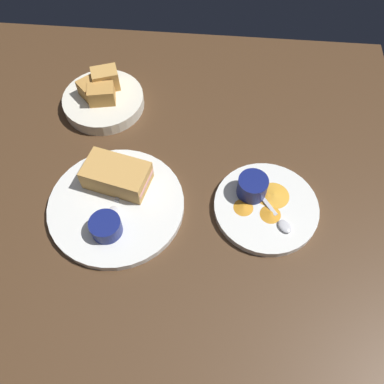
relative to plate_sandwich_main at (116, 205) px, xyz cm
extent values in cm
cube|color=#4C331E|center=(7.20, 2.27, -2.30)|extent=(110.00, 110.00, 3.00)
cylinder|color=white|center=(0.00, 0.00, 0.00)|extent=(27.64, 27.64, 1.60)
cube|color=tan|center=(-0.43, 5.23, 3.20)|extent=(14.40, 10.39, 4.80)
cube|color=#DB938E|center=(-0.43, 5.23, 3.20)|extent=(14.51, 9.85, 0.80)
cylinder|color=navy|center=(-0.47, -6.20, 2.48)|extent=(6.11, 6.11, 3.37)
cylinder|color=black|center=(-0.47, -6.20, 3.77)|extent=(5.01, 5.01, 0.60)
cube|color=silver|center=(0.33, 3.07, 1.05)|extent=(1.27, 5.55, 0.40)
ellipsoid|color=silver|center=(-0.14, -2.41, 1.20)|extent=(2.47, 3.38, 0.80)
cylinder|color=white|center=(30.38, 2.48, 0.00)|extent=(21.17, 21.17, 1.60)
cylinder|color=navy|center=(27.20, 5.12, 2.99)|extent=(6.07, 6.07, 4.39)
cylinder|color=olive|center=(27.20, 5.12, 4.79)|extent=(4.98, 4.98, 0.60)
cube|color=silver|center=(30.62, 2.13, 1.05)|extent=(3.82, 4.96, 0.40)
ellipsoid|color=silver|center=(33.79, -2.37, 1.20)|extent=(3.64, 3.88, 0.80)
cone|color=orange|center=(25.71, 1.36, 1.10)|extent=(5.15, 5.15, 0.60)
cone|color=orange|center=(30.48, 4.43, 1.10)|extent=(6.22, 6.22, 0.60)
cone|color=orange|center=(31.09, 0.27, 1.10)|extent=(5.99, 5.99, 0.60)
cone|color=gold|center=(31.86, 4.78, 1.10)|extent=(7.66, 7.66, 0.60)
cone|color=orange|center=(29.33, 5.19, 1.10)|extent=(7.16, 7.16, 0.60)
cylinder|color=silver|center=(-8.33, 27.88, 0.70)|extent=(19.15, 19.15, 3.00)
cube|color=tan|center=(-7.91, 31.34, 4.65)|extent=(7.15, 6.19, 4.90)
cube|color=#C68C42|center=(-7.99, 26.70, 4.21)|extent=(6.76, 5.51, 4.01)
cube|color=#C68C42|center=(-10.60, 28.90, 4.09)|extent=(7.36, 7.34, 3.78)
camera|label=1|loc=(19.10, -39.82, 70.95)|focal=37.72mm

